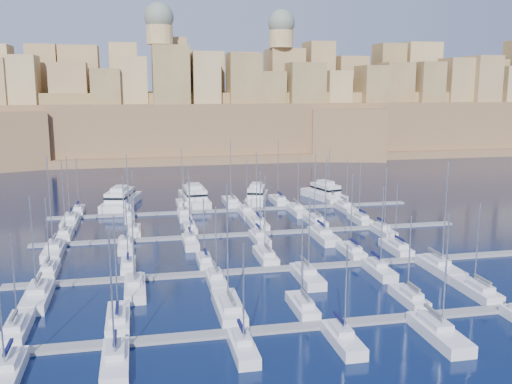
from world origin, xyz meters
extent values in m
plane|color=black|center=(0.00, 0.00, 0.00)|extent=(600.00, 600.00, 0.00)
cube|color=slate|center=(0.00, -34.00, 0.20)|extent=(84.00, 2.00, 0.40)
cube|color=slate|center=(0.00, -12.00, 0.20)|extent=(84.00, 2.00, 0.40)
cube|color=slate|center=(0.00, 10.00, 0.20)|extent=(84.00, 2.00, 0.40)
cube|color=slate|center=(0.00, 32.00, 0.20)|extent=(84.00, 2.00, 0.40)
cube|color=silver|center=(-36.70, -28.53, 0.52)|extent=(2.68, 8.93, 1.65)
cube|color=silver|center=(-36.70, -29.43, 1.70)|extent=(1.88, 4.02, 0.70)
cylinder|color=#9EA0A8|center=(-36.70, -28.09, 6.75)|extent=(0.18, 0.18, 10.80)
cube|color=#595B60|center=(-36.70, -29.87, 2.75)|extent=(0.35, 3.57, 0.35)
cube|color=silver|center=(-25.12, -28.39, 0.53)|extent=(2.76, 9.21, 1.66)
cube|color=silver|center=(-25.12, -29.31, 1.71)|extent=(1.93, 4.15, 0.70)
cylinder|color=#9EA0A8|center=(-25.12, -27.93, 7.49)|extent=(0.18, 0.18, 12.25)
cube|color=#0D103F|center=(-25.12, -29.78, 2.76)|extent=(0.35, 3.69, 0.35)
cube|color=silver|center=(-11.34, -27.69, 0.57)|extent=(3.19, 10.63, 1.73)
cube|color=silver|center=(-11.34, -28.75, 1.78)|extent=(2.23, 4.78, 0.70)
cylinder|color=#9EA0A8|center=(-11.34, -27.16, 9.14)|extent=(0.18, 0.18, 15.42)
cube|color=#595B60|center=(-11.34, -29.28, 2.83)|extent=(0.35, 4.25, 0.35)
cube|color=silver|center=(-1.89, -28.87, 0.51)|extent=(2.48, 8.27, 1.61)
cube|color=silver|center=(-1.89, -29.69, 1.66)|extent=(1.74, 3.72, 0.70)
cylinder|color=#9EA0A8|center=(-1.89, -28.45, 6.66)|extent=(0.18, 0.18, 10.70)
cube|color=#595B60|center=(-1.89, -30.11, 2.71)|extent=(0.35, 3.31, 0.35)
cube|color=silver|center=(13.00, -28.97, 0.50)|extent=(2.42, 8.06, 1.60)
cube|color=silver|center=(13.00, -29.78, 1.65)|extent=(1.69, 3.63, 0.70)
cylinder|color=#9EA0A8|center=(13.00, -28.57, 6.60)|extent=(0.18, 0.18, 10.59)
cube|color=#595B60|center=(13.00, -30.18, 2.70)|extent=(0.35, 3.22, 0.35)
cube|color=silver|center=(23.45, -28.37, 0.53)|extent=(2.78, 9.26, 1.66)
cube|color=silver|center=(23.45, -29.29, 1.71)|extent=(1.95, 4.17, 0.70)
cylinder|color=#9EA0A8|center=(23.45, -27.91, 7.21)|extent=(0.18, 0.18, 11.70)
cube|color=#595B60|center=(23.45, -29.76, 2.76)|extent=(0.35, 3.71, 0.35)
cube|color=silver|center=(-35.61, -39.61, 0.53)|extent=(2.76, 9.21, 1.66)
cube|color=silver|center=(-35.61, -38.69, 1.71)|extent=(1.94, 4.15, 0.70)
cube|color=#0D103F|center=(-35.61, -38.23, 2.76)|extent=(0.35, 3.69, 0.35)
cube|color=silver|center=(-25.12, -39.61, 0.53)|extent=(2.77, 9.22, 1.66)
cube|color=silver|center=(-25.12, -38.69, 1.71)|extent=(1.94, 4.15, 0.70)
cylinder|color=#9EA0A8|center=(-25.12, -40.07, 8.05)|extent=(0.18, 0.18, 13.39)
cube|color=#0D103F|center=(-25.12, -38.23, 2.76)|extent=(0.35, 3.69, 0.35)
cube|color=silver|center=(-11.60, -39.05, 0.50)|extent=(2.43, 8.10, 1.61)
cube|color=silver|center=(-11.60, -38.24, 1.66)|extent=(1.70, 3.65, 0.70)
cylinder|color=#9EA0A8|center=(-11.60, -39.46, 6.95)|extent=(0.18, 0.18, 11.29)
cube|color=#0D103F|center=(-11.60, -37.84, 2.71)|extent=(0.35, 3.24, 0.35)
cube|color=silver|center=(-0.20, -39.32, 0.52)|extent=(2.59, 8.64, 1.63)
cube|color=silver|center=(-0.20, -38.46, 1.68)|extent=(1.81, 3.89, 0.70)
cylinder|color=#9EA0A8|center=(-0.20, -39.75, 6.57)|extent=(0.18, 0.18, 10.48)
cube|color=#0D103F|center=(-0.20, -38.02, 2.73)|extent=(0.35, 3.46, 0.35)
cube|color=silver|center=(11.16, -40.21, 0.56)|extent=(3.12, 10.42, 1.72)
cube|color=silver|center=(11.16, -39.17, 1.77)|extent=(2.19, 4.69, 0.70)
cylinder|color=#9EA0A8|center=(11.16, -40.73, 8.17)|extent=(0.18, 0.18, 13.51)
cube|color=#595B60|center=(11.16, -38.65, 2.82)|extent=(0.35, 4.17, 0.35)
cube|color=silver|center=(-36.02, -6.85, 0.51)|extent=(2.49, 8.30, 1.62)
cube|color=silver|center=(-36.02, -7.68, 1.67)|extent=(1.74, 3.74, 0.70)
cylinder|color=#9EA0A8|center=(-36.02, -6.43, 6.68)|extent=(0.18, 0.18, 10.73)
cube|color=#595B60|center=(-36.02, -8.09, 2.72)|extent=(0.35, 3.32, 0.35)
cube|color=silver|center=(-24.11, -7.21, 0.49)|extent=(2.27, 7.57, 1.58)
cube|color=silver|center=(-24.11, -7.97, 1.63)|extent=(1.59, 3.41, 0.70)
cylinder|color=#9EA0A8|center=(-24.11, -6.84, 5.90)|extent=(0.18, 0.18, 9.25)
cube|color=#0D103F|center=(-24.11, -8.35, 2.68)|extent=(0.35, 3.03, 0.35)
cube|color=silver|center=(-11.99, -7.30, 0.48)|extent=(2.22, 7.40, 1.57)
cube|color=silver|center=(-11.99, -8.04, 1.62)|extent=(1.55, 3.33, 0.70)
cylinder|color=#9EA0A8|center=(-11.99, -6.93, 6.20)|extent=(0.18, 0.18, 9.87)
cube|color=#0D103F|center=(-11.99, -8.41, 2.67)|extent=(0.35, 2.96, 0.35)
cube|color=silver|center=(-1.67, -6.48, 0.53)|extent=(2.71, 9.04, 1.65)
cube|color=silver|center=(-1.67, -7.38, 1.70)|extent=(1.90, 4.07, 0.70)
cylinder|color=#9EA0A8|center=(-1.67, -6.03, 7.75)|extent=(0.18, 0.18, 12.80)
cube|color=#595B60|center=(-1.67, -7.84, 2.75)|extent=(0.35, 3.62, 0.35)
cube|color=silver|center=(13.45, -6.70, 0.51)|extent=(2.58, 8.59, 1.63)
cube|color=silver|center=(13.45, -7.56, 1.68)|extent=(1.80, 3.87, 0.70)
cylinder|color=#9EA0A8|center=(13.45, -6.27, 7.68)|extent=(0.18, 0.18, 12.69)
cube|color=#0D103F|center=(13.45, -7.99, 2.73)|extent=(0.35, 3.44, 0.35)
cube|color=silver|center=(21.84, -6.52, 0.52)|extent=(2.69, 8.96, 1.65)
cube|color=silver|center=(21.84, -7.41, 1.70)|extent=(1.88, 4.03, 0.70)
cylinder|color=#9EA0A8|center=(21.84, -6.07, 6.80)|extent=(0.18, 0.18, 10.90)
cube|color=#0D103F|center=(21.84, -7.86, 2.75)|extent=(0.35, 3.59, 0.35)
cube|color=silver|center=(-35.99, -18.39, 0.57)|extent=(3.23, 10.78, 1.74)
cube|color=silver|center=(-35.99, -17.31, 1.79)|extent=(2.26, 4.85, 0.70)
cylinder|color=#9EA0A8|center=(-35.99, -18.93, 8.03)|extent=(0.18, 0.18, 13.18)
cube|color=#595B60|center=(-35.99, -16.77, 2.84)|extent=(0.35, 4.31, 0.35)
cube|color=silver|center=(-23.08, -17.80, 0.54)|extent=(2.88, 9.60, 1.68)
cube|color=silver|center=(-23.08, -16.84, 1.73)|extent=(2.02, 4.32, 0.70)
cylinder|color=#9EA0A8|center=(-23.08, -18.28, 8.00)|extent=(0.18, 0.18, 13.24)
cube|color=#595B60|center=(-23.08, -16.36, 2.78)|extent=(0.35, 3.84, 0.35)
cube|color=silver|center=(-11.47, -17.07, 0.50)|extent=(2.44, 8.13, 1.61)
cube|color=silver|center=(-11.47, -16.25, 1.66)|extent=(1.71, 3.66, 0.70)
cylinder|color=#9EA0A8|center=(-11.47, -17.47, 6.59)|extent=(0.18, 0.18, 10.57)
cube|color=#595B60|center=(-11.47, -15.85, 2.71)|extent=(0.35, 3.25, 0.35)
cube|color=silver|center=(2.16, -17.89, 0.54)|extent=(2.93, 9.78, 1.69)
cube|color=silver|center=(2.16, -16.91, 1.74)|extent=(2.05, 4.40, 0.70)
cylinder|color=#9EA0A8|center=(2.16, -18.38, 7.23)|extent=(0.18, 0.18, 11.68)
cube|color=#595B60|center=(2.16, -16.42, 2.79)|extent=(0.35, 3.91, 0.35)
cube|color=silver|center=(13.89, -17.31, 0.52)|extent=(2.58, 8.61, 1.63)
cube|color=silver|center=(13.89, -16.45, 1.68)|extent=(1.81, 3.88, 0.70)
cylinder|color=#9EA0A8|center=(13.89, -17.74, 7.58)|extent=(0.18, 0.18, 12.50)
cube|color=#0D103F|center=(13.89, -16.01, 2.73)|extent=(0.35, 3.45, 0.35)
cube|color=silver|center=(23.63, -18.34, 0.57)|extent=(3.20, 10.68, 1.73)
cube|color=silver|center=(23.63, -17.27, 1.78)|extent=(2.24, 4.81, 0.70)
cylinder|color=#9EA0A8|center=(23.63, -18.87, 9.49)|extent=(0.18, 0.18, 16.11)
cube|color=#595B60|center=(23.63, -16.74, 2.83)|extent=(0.35, 4.27, 0.35)
cube|color=silver|center=(-36.13, 15.32, 0.52)|extent=(2.59, 8.64, 1.63)
cube|color=silver|center=(-36.13, 14.45, 1.68)|extent=(1.81, 3.89, 0.70)
cylinder|color=#9EA0A8|center=(-36.13, 15.75, 8.08)|extent=(0.18, 0.18, 13.50)
cube|color=#595B60|center=(-36.13, 14.02, 2.73)|extent=(0.35, 3.45, 0.35)
cube|color=silver|center=(-23.17, 15.02, 0.50)|extent=(2.41, 8.04, 1.60)
cube|color=silver|center=(-23.17, 14.22, 1.65)|extent=(1.69, 3.62, 0.70)
cylinder|color=#9EA0A8|center=(-23.17, 15.42, 7.00)|extent=(0.18, 0.18, 11.39)
cube|color=#595B60|center=(-23.17, 13.81, 2.70)|extent=(0.35, 3.22, 0.35)
cube|color=silver|center=(-12.27, 15.06, 0.50)|extent=(2.44, 8.12, 1.61)
cube|color=silver|center=(-12.27, 14.25, 1.66)|extent=(1.70, 3.65, 0.70)
cylinder|color=#9EA0A8|center=(-12.27, 15.47, 6.90)|extent=(0.18, 0.18, 11.20)
cube|color=#0D103F|center=(-12.27, 13.84, 2.71)|extent=(0.35, 3.25, 0.35)
cube|color=silver|center=(1.73, 16.19, 0.56)|extent=(3.11, 10.38, 1.72)
cube|color=silver|center=(1.73, 15.15, 1.77)|extent=(2.18, 4.67, 0.70)
cylinder|color=#9EA0A8|center=(1.73, 16.71, 8.45)|extent=(0.18, 0.18, 14.07)
cube|color=#0D103F|center=(1.73, 14.63, 2.82)|extent=(0.35, 4.15, 0.35)
cube|color=silver|center=(14.11, 15.76, 0.54)|extent=(2.86, 9.52, 1.68)
cube|color=silver|center=(14.11, 14.81, 1.73)|extent=(2.00, 4.29, 0.70)
cylinder|color=#9EA0A8|center=(14.11, 16.24, 8.49)|extent=(0.18, 0.18, 14.22)
cube|color=#595B60|center=(14.11, 14.33, 2.78)|extent=(0.35, 3.81, 0.35)
cube|color=silver|center=(23.91, 15.28, 0.51)|extent=(2.57, 8.57, 1.63)
cube|color=silver|center=(23.91, 14.43, 1.68)|extent=(1.80, 3.86, 0.70)
cylinder|color=#9EA0A8|center=(23.91, 15.71, 7.04)|extent=(0.18, 0.18, 11.42)
cube|color=#0D103F|center=(23.91, 14.00, 2.73)|extent=(0.35, 3.43, 0.35)
cube|color=silver|center=(-36.79, 3.83, 0.56)|extent=(3.10, 10.34, 1.72)
cube|color=silver|center=(-36.79, 4.87, 1.77)|extent=(2.17, 4.65, 0.70)
cylinder|color=#9EA0A8|center=(-36.79, 3.31, 9.27)|extent=(0.18, 0.18, 15.71)
cube|color=#595B60|center=(-36.79, 5.38, 2.82)|extent=(0.35, 4.13, 0.35)
cube|color=silver|center=(-24.73, 4.77, 0.51)|extent=(2.54, 8.47, 1.62)
cube|color=silver|center=(-24.73, 5.61, 1.67)|extent=(1.78, 3.81, 0.70)
cylinder|color=#9EA0A8|center=(-24.73, 4.34, 7.35)|extent=(0.18, 0.18, 12.06)
cube|color=#0D103F|center=(-24.73, 6.04, 2.72)|extent=(0.35, 3.39, 0.35)
cube|color=silver|center=(-13.15, 4.73, 0.51)|extent=(2.56, 8.54, 1.63)
cube|color=silver|center=(-13.15, 5.58, 1.68)|extent=(1.79, 3.84, 0.70)
cylinder|color=#9EA0A8|center=(-13.15, 4.30, 7.09)|extent=(0.18, 0.18, 11.52)
cube|color=#0D103F|center=(-13.15, 6.01, 2.73)|extent=(0.35, 3.42, 0.35)
cube|color=silver|center=(-0.25, 4.66, 0.52)|extent=(2.61, 8.69, 1.63)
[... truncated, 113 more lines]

